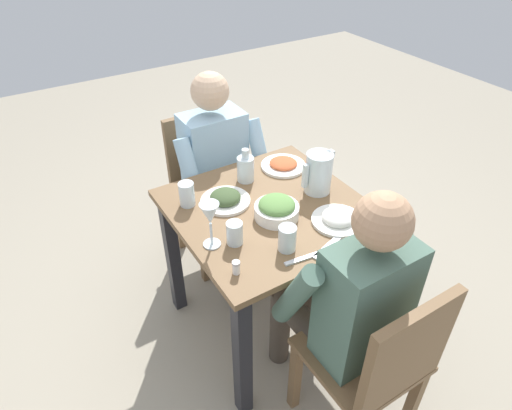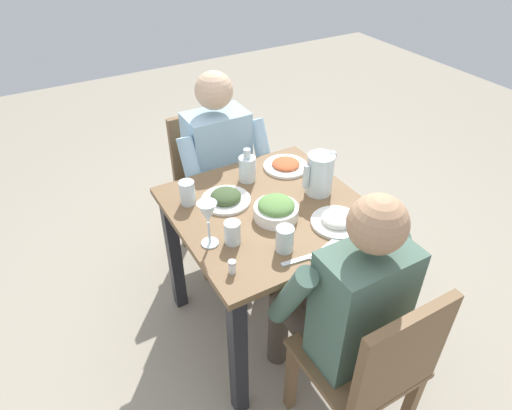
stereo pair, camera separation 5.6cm
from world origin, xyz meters
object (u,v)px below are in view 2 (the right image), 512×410
object	(u,v)px
water_glass_by_pitcher	(381,221)
diner_near	(226,174)
plate_dolmas	(226,198)
chair_near	(211,179)
water_pitcher	(320,174)
diner_far	(342,301)
plate_rice_curry	(286,165)
water_glass_near_left	(285,239)
salt_shaker	(232,267)
plate_yoghurt	(337,220)
chair_far	(373,366)
water_glass_center	(187,193)
wine_glass	(208,215)
salad_bowl	(276,209)
water_glass_far_right	(232,232)
oil_carafe	(247,170)
dining_table	(269,234)

from	to	relation	value
water_glass_by_pitcher	diner_near	bearing A→B (deg)	-71.80
diner_near	plate_dolmas	world-z (taller)	diner_near
chair_near	plate_dolmas	bearing A→B (deg)	72.75
water_pitcher	diner_far	bearing A→B (deg)	64.41
water_pitcher	plate_rice_curry	world-z (taller)	water_pitcher
diner_far	water_glass_near_left	size ratio (longest dim) A/B	11.18
diner_near	salt_shaker	world-z (taller)	diner_near
plate_dolmas	water_glass_by_pitcher	bearing A→B (deg)	133.33
plate_yoghurt	water_glass_near_left	world-z (taller)	water_glass_near_left
chair_near	diner_far	xyz separation A→B (m)	(0.02, 1.20, 0.15)
chair_far	water_glass_by_pitcher	world-z (taller)	chair_far
water_glass_center	salt_shaker	bearing A→B (deg)	86.71
chair_far	wine_glass	xyz separation A→B (m)	(0.34, -0.62, 0.40)
chair_far	salad_bowl	size ratio (longest dim) A/B	4.65
plate_rice_curry	water_pitcher	bearing A→B (deg)	93.31
diner_far	water_glass_far_right	distance (m)	0.49
water_glass_center	plate_dolmas	bearing A→B (deg)	154.40
plate_yoghurt	water_glass_near_left	size ratio (longest dim) A/B	2.09
water_glass_far_right	salt_shaker	distance (m)	0.17
salt_shaker	oil_carafe	bearing A→B (deg)	-123.86
salad_bowl	salt_shaker	size ratio (longest dim) A/B	3.48
diner_near	salad_bowl	xyz separation A→B (m)	(0.04, 0.57, 0.16)
plate_dolmas	water_pitcher	bearing A→B (deg)	160.53
diner_far	water_glass_far_right	xyz separation A→B (m)	(0.26, -0.38, 0.17)
water_glass_far_right	water_glass_near_left	xyz separation A→B (m)	(-0.15, 0.14, 0.00)
water_glass_far_right	oil_carafe	size ratio (longest dim) A/B	0.59
dining_table	wine_glass	xyz separation A→B (m)	(0.32, 0.09, 0.29)
diner_far	water_pitcher	world-z (taller)	diner_far
water_glass_center	salt_shaker	xyz separation A→B (m)	(0.03, 0.48, -0.03)
plate_yoghurt	water_glass_center	bearing A→B (deg)	-42.69
plate_rice_curry	water_glass_center	world-z (taller)	water_glass_center
plate_rice_curry	water_glass_by_pitcher	distance (m)	0.60
water_glass_far_right	water_glass_by_pitcher	world-z (taller)	water_glass_far_right
diner_far	water_glass_near_left	distance (m)	0.31
chair_near	water_glass_center	distance (m)	0.67
chair_far	salad_bowl	world-z (taller)	chair_far
plate_yoghurt	plate_rice_curry	size ratio (longest dim) A/B	1.00
diner_near	plate_rice_curry	world-z (taller)	diner_near
chair_far	water_glass_center	bearing A→B (deg)	-71.22
plate_dolmas	water_glass_by_pitcher	xyz separation A→B (m)	(-0.46, 0.48, 0.03)
plate_dolmas	water_glass_far_right	world-z (taller)	water_glass_far_right
water_glass_far_right	plate_rice_curry	bearing A→B (deg)	-142.81
chair_far	plate_dolmas	bearing A→B (deg)	-79.14
oil_carafe	water_pitcher	bearing A→B (deg)	133.17
diner_far	plate_yoghurt	distance (m)	0.34
water_pitcher	water_glass_near_left	distance (m)	0.43
chair_near	water_glass_near_left	bearing A→B (deg)	82.75
water_glass_near_left	water_glass_center	bearing A→B (deg)	-66.39
chair_far	salt_shaker	xyz separation A→B (m)	(0.34, -0.43, 0.29)
chair_near	water_glass_near_left	size ratio (longest dim) A/B	8.36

